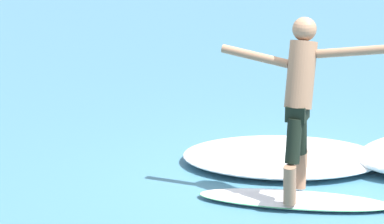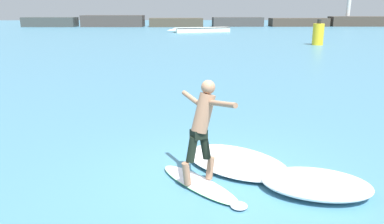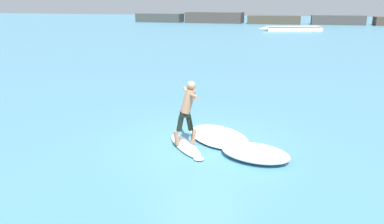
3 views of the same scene
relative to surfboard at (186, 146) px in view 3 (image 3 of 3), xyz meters
name	(u,v)px [view 3 (image 3 of 3)]	position (x,y,z in m)	size (l,w,h in m)	color
ground_plane	(200,145)	(0.35, 0.31, -0.04)	(200.00, 200.00, 0.00)	teal
rock_jetty_breakwater	(301,19)	(3.99, 62.31, 0.81)	(65.28, 4.84, 6.20)	#3C403E
surfboard	(186,146)	(0.00, 0.00, 0.00)	(1.63, 1.98, 0.22)	white
surfer	(188,107)	(0.05, 0.07, 1.15)	(0.91, 1.57, 1.86)	#956C51
fishing_boat_near_jetty	(292,28)	(2.66, 45.62, 0.30)	(8.80, 4.00, 0.64)	white
wave_foam_at_tail	(219,136)	(0.80, 0.92, 0.05)	(2.69, 2.71, 0.18)	white
wave_foam_at_nose	(255,153)	(2.03, -0.27, 0.11)	(2.16, 1.70, 0.31)	white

